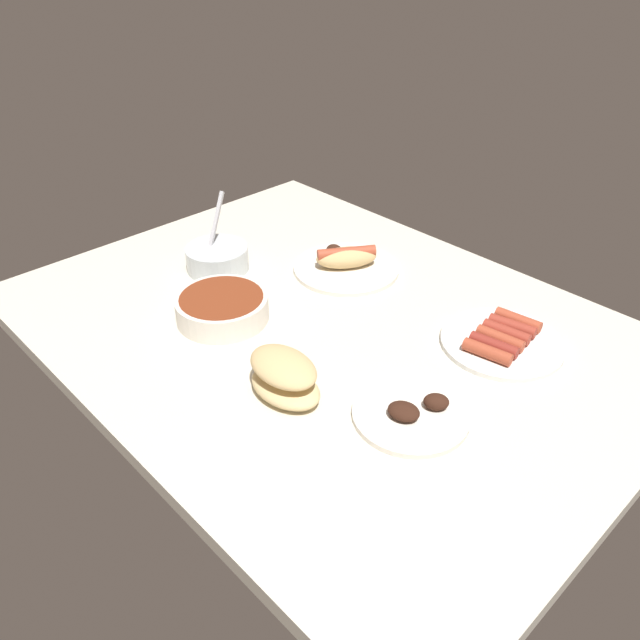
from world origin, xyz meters
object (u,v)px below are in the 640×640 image
at_px(plate_grilled_meat, 412,413).
at_px(plate_hotdog_assembled, 346,263).
at_px(bread_stack, 284,377).
at_px(bowl_chili, 222,307).
at_px(plate_sausages, 502,340).
at_px(bowl_coleslaw, 217,257).

xyz_separation_m(plate_grilled_meat, plate_hotdog_assembled, (0.41, -0.27, 0.01)).
bearing_deg(bread_stack, plate_grilled_meat, -149.22).
bearing_deg(bowl_chili, plate_sausages, -143.12).
xyz_separation_m(plate_hotdog_assembled, plate_sausages, (-0.40, -0.01, -0.01)).
xyz_separation_m(plate_sausages, bowl_chili, (0.43, 0.32, 0.02)).
height_order(bowl_coleslaw, plate_sausages, bowl_coleslaw).
height_order(bowl_coleslaw, bread_stack, bowl_coleslaw).
height_order(plate_hotdog_assembled, bowl_chili, plate_hotdog_assembled).
distance_m(plate_grilled_meat, bread_stack, 0.21).
relative_size(plate_sausages, bowl_chili, 1.25).
bearing_deg(plate_sausages, bowl_coleslaw, 19.20).
bearing_deg(plate_hotdog_assembled, plate_sausages, -179.10).
bearing_deg(plate_hotdog_assembled, bowl_chili, 84.72).
relative_size(plate_grilled_meat, plate_hotdog_assembled, 0.81).
xyz_separation_m(bowl_coleslaw, plate_hotdog_assembled, (-0.20, -0.20, -0.01)).
distance_m(bowl_coleslaw, bread_stack, 0.46).
distance_m(bread_stack, bowl_chili, 0.26).
height_order(bread_stack, bowl_chili, bread_stack).
relative_size(bowl_coleslaw, plate_hotdog_assembled, 0.64).
bearing_deg(plate_sausages, bread_stack, 65.63).
xyz_separation_m(plate_grilled_meat, bowl_chili, (0.44, 0.05, 0.02)).
distance_m(bowl_coleslaw, bowl_chili, 0.20).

